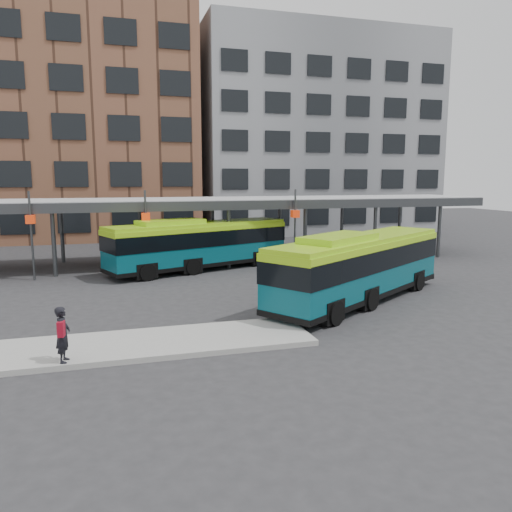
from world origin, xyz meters
The scene contains 9 objects.
ground centered at (0.00, 0.00, 0.00)m, with size 120.00×120.00×0.00m, color #28282B.
boarding_island centered at (-5.50, -3.00, 0.09)m, with size 14.00×3.00×0.18m, color gray.
canopy centered at (-0.06, 12.87, 3.91)m, with size 40.00×6.53×4.80m.
building_brick centered at (-10.00, 32.00, 11.00)m, with size 26.00×14.00×22.00m, color brown.
building_grey centered at (16.00, 32.00, 10.00)m, with size 24.00×14.00×20.00m, color slate.
bus_front centered at (5.64, 0.58, 1.64)m, with size 10.88×8.33×3.15m.
bus_rear centered at (0.09, 10.24, 1.62)m, with size 11.42×6.26×3.12m.
pedestrian centered at (-6.36, -4.21, 1.01)m, with size 0.47×0.66×1.64m.
bike_rack centered at (12.89, 12.00, 0.47)m, with size 6.01×1.68×1.00m.
Camera 1 is at (-4.89, -19.05, 5.44)m, focal length 35.00 mm.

